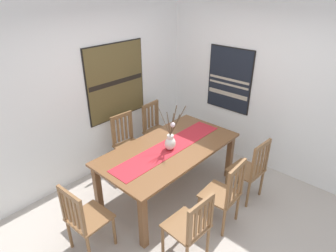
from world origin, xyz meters
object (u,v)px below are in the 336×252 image
object	(u,v)px
dining_table	(169,153)
chair_2	(250,169)
chair_0	(84,218)
painting_on_back_wall	(116,82)
chair_5	(128,142)
centerpiece_vase	(170,141)
chair_1	(224,193)
painting_on_side_wall	(230,80)
chair_3	(156,129)
chair_4	(190,226)

from	to	relation	value
dining_table	chair_2	bearing A→B (deg)	-53.30
chair_0	painting_on_back_wall	xyz separation A→B (m)	(1.53, 1.25, 0.92)
chair_5	chair_2	bearing A→B (deg)	-69.99
centerpiece_vase	chair_1	bearing A→B (deg)	-88.31
chair_2	painting_on_side_wall	world-z (taller)	painting_on_side_wall
chair_3	chair_1	bearing A→B (deg)	-110.31
dining_table	chair_1	world-z (taller)	chair_1
dining_table	chair_1	xyz separation A→B (m)	(-0.01, -0.92, -0.19)
dining_table	painting_on_back_wall	size ratio (longest dim) A/B	1.68
chair_2	painting_on_side_wall	size ratio (longest dim) A/B	0.89
centerpiece_vase	chair_3	xyz separation A→B (m)	(0.70, 0.96, -0.42)
centerpiece_vase	chair_5	size ratio (longest dim) A/B	0.70
centerpiece_vase	painting_on_side_wall	distance (m)	1.69
chair_4	painting_on_side_wall	distance (m)	2.65
chair_2	chair_5	distance (m)	1.94
centerpiece_vase	chair_4	distance (m)	1.19
dining_table	painting_on_back_wall	xyz separation A→B (m)	(0.14, 1.26, 0.73)
chair_5	painting_on_back_wall	world-z (taller)	painting_on_back_wall
chair_4	chair_5	distance (m)	1.98
chair_2	chair_4	world-z (taller)	chair_2
chair_2	painting_on_back_wall	distance (m)	2.41
chair_0	centerpiece_vase	bearing A→B (deg)	-2.23
painting_on_back_wall	painting_on_side_wall	distance (m)	1.87
centerpiece_vase	chair_1	distance (m)	0.97
chair_3	chair_4	world-z (taller)	chair_3
chair_3	dining_table	bearing A→B (deg)	-126.29
painting_on_side_wall	chair_0	bearing A→B (deg)	-178.57
chair_3	painting_on_back_wall	xyz separation A→B (m)	(-0.54, 0.34, 0.92)
chair_3	chair_0	bearing A→B (deg)	-156.22
centerpiece_vase	chair_1	world-z (taller)	centerpiece_vase
chair_5	painting_on_side_wall	bearing A→B (deg)	-28.03
chair_2	chair_5	size ratio (longest dim) A/B	1.00
chair_0	chair_2	size ratio (longest dim) A/B	0.97
dining_table	chair_3	bearing A→B (deg)	53.71
centerpiece_vase	chair_0	xyz separation A→B (m)	(-1.37, 0.05, -0.42)
chair_0	chair_5	world-z (taller)	chair_5
dining_table	chair_4	bearing A→B (deg)	-126.75
centerpiece_vase	painting_on_side_wall	size ratio (longest dim) A/B	0.62
chair_2	painting_on_back_wall	bearing A→B (deg)	103.99
chair_4	chair_3	bearing A→B (deg)	53.48
dining_table	chair_0	bearing A→B (deg)	179.83
chair_2	chair_3	distance (m)	1.82
chair_4	chair_2	bearing A→B (deg)	1.11
dining_table	chair_5	world-z (taller)	chair_5
painting_on_side_wall	centerpiece_vase	bearing A→B (deg)	-175.49
chair_2	chair_4	bearing A→B (deg)	-178.89
dining_table	chair_2	distance (m)	1.14
chair_0	chair_3	world-z (taller)	chair_3
centerpiece_vase	painting_on_back_wall	size ratio (longest dim) A/B	0.55
chair_0	dining_table	bearing A→B (deg)	-0.17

